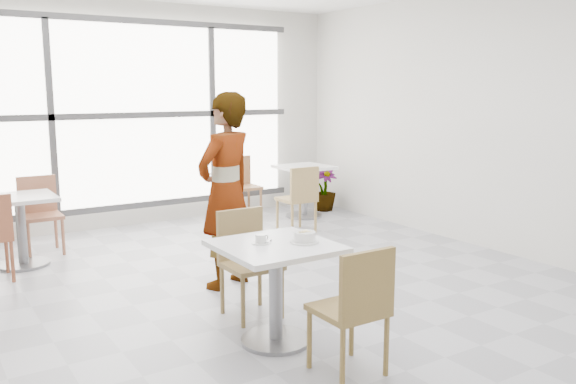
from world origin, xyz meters
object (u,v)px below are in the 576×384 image
bg_table_right (304,184)px  coffee_cup (261,239)px  chair_far (246,255)px  bg_chair_left_far (40,209)px  oatmeal_bowl (304,237)px  bg_table_left (21,221)px  main_table (276,274)px  bg_chair_right_near (300,195)px  chair_near (356,303)px  plant_right (325,189)px  bg_chair_right_far (241,182)px  person (226,191)px

bg_table_right → coffee_cup: bearing=-128.3°
chair_far → bg_chair_left_far: 3.12m
oatmeal_bowl → bg_table_left: bearing=114.1°
main_table → bg_chair_right_near: (2.05, 2.74, -0.02)m
main_table → chair_near: chair_near is taller
chair_far → coffee_cup: size_ratio=5.47×
main_table → plant_right: (3.18, 3.74, -0.19)m
chair_far → bg_table_left: chair_far is taller
plant_right → bg_chair_right_near: bearing=-138.4°
bg_chair_left_far → main_table: bearing=-75.1°
bg_chair_left_far → bg_chair_right_far: bearing=10.4°
main_table → chair_far: chair_far is taller
chair_near → bg_table_left: (-1.38, 3.85, -0.01)m
main_table → chair_near: 0.76m
person → bg_table_left: size_ratio=2.43×
bg_table_right → plant_right: bg_table_right is taller
person → main_table: bearing=56.0°
main_table → chair_near: size_ratio=0.92×
oatmeal_bowl → person: 1.45m
person → bg_chair_right_far: 3.23m
chair_far → bg_chair_left_far: same height
chair_far → plant_right: 4.38m
main_table → bg_chair_left_far: 3.70m
chair_near → plant_right: chair_near is taller
main_table → chair_far: 0.64m
person → bg_table_left: person is taller
chair_near → chair_far: (-0.04, 1.37, 0.00)m
bg_table_left → bg_chair_right_far: bg_chair_right_far is taller
chair_near → person: bearing=-93.9°
bg_chair_right_near → bg_chair_right_far: size_ratio=1.00×
main_table → bg_table_right: bearing=53.1°
bg_chair_right_near → coffee_cup: bearing=51.4°
person → plant_right: (2.89, 2.39, -0.58)m
bg_table_right → bg_chair_right_far: 0.92m
chair_near → bg_chair_right_far: (1.78, 4.84, 0.00)m
chair_near → person: (0.14, 2.09, 0.41)m
coffee_cup → plant_right: size_ratio=0.24×
bg_chair_right_far → bg_chair_right_near: bearing=-84.9°
coffee_cup → bg_table_right: 4.43m
main_table → bg_table_left: (-1.23, 3.11, -0.04)m
main_table → coffee_cup: 0.28m
chair_far → bg_chair_right_near: 2.87m
coffee_cup → bg_table_left: size_ratio=0.21×
oatmeal_bowl → person: person is taller
bg_chair_right_near → plant_right: (1.13, 1.01, -0.17)m
chair_near → oatmeal_bowl: chair_near is taller
bg_table_left → bg_table_right: bearing=6.3°
bg_table_left → bg_chair_left_far: 0.54m
bg_chair_left_far → bg_chair_right_near: size_ratio=1.00×
oatmeal_bowl → bg_chair_right_near: size_ratio=0.24×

